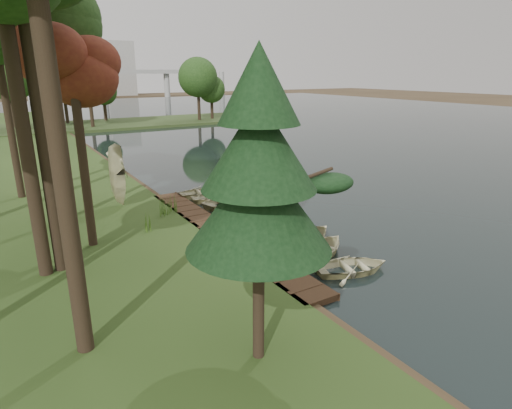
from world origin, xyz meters
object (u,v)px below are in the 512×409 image
boardwalk (220,234)px  stored_rowboat (122,200)px  rowboat_0 (352,265)px  rowboat_2 (302,236)px  rowboat_1 (315,248)px  pine_tree (259,172)px

boardwalk → stored_rowboat: stored_rowboat is taller
rowboat_0 → rowboat_2: (0.09, 3.49, 0.08)m
rowboat_1 → pine_tree: size_ratio=0.48×
rowboat_0 → rowboat_1: size_ratio=0.79×
rowboat_0 → rowboat_1: rowboat_1 is taller
rowboat_0 → stored_rowboat: bearing=39.4°
boardwalk → rowboat_1: (2.44, -4.52, 0.31)m
pine_tree → stored_rowboat: bearing=88.3°
stored_rowboat → pine_tree: (-0.47, -16.29, 4.95)m
rowboat_0 → rowboat_1: 2.06m
rowboat_0 → rowboat_2: 3.50m
rowboat_2 → pine_tree: size_ratio=0.47×
rowboat_1 → pine_tree: pine_tree is taller
boardwalk → rowboat_2: size_ratio=4.05×
rowboat_1 → rowboat_2: rowboat_1 is taller
rowboat_1 → rowboat_2: bearing=-32.0°
boardwalk → rowboat_0: (2.79, -6.55, 0.23)m
boardwalk → stored_rowboat: bearing=114.3°
rowboat_0 → pine_tree: 8.74m
boardwalk → rowboat_1: size_ratio=4.01×
boardwalk → pine_tree: 11.49m
rowboat_2 → pine_tree: bearing=121.7°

